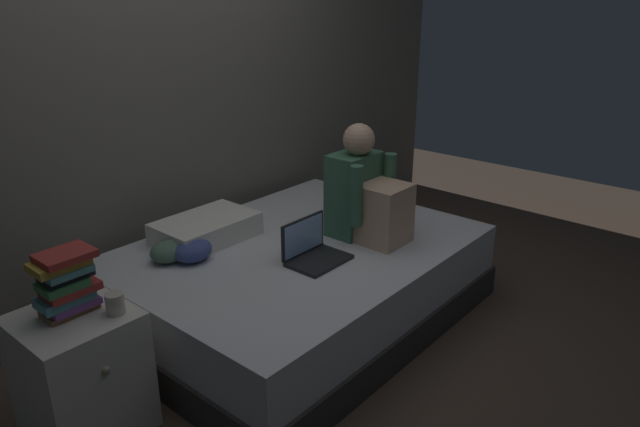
% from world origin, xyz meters
% --- Properties ---
extents(ground_plane, '(8.00, 8.00, 0.00)m').
position_xyz_m(ground_plane, '(0.00, 0.00, 0.00)').
color(ground_plane, '#47382D').
extents(wall_back, '(5.60, 0.10, 2.70)m').
position_xyz_m(wall_back, '(0.00, 1.20, 1.35)').
color(wall_back, slate).
rests_on(wall_back, ground_plane).
extents(bed, '(2.00, 1.50, 0.46)m').
position_xyz_m(bed, '(0.20, 0.30, 0.23)').
color(bed, '#332D2B').
rests_on(bed, ground_plane).
extents(nightstand, '(0.44, 0.46, 0.57)m').
position_xyz_m(nightstand, '(-1.10, 0.36, 0.28)').
color(nightstand, beige).
rests_on(nightstand, ground_plane).
extents(person_sitting, '(0.39, 0.44, 0.66)m').
position_xyz_m(person_sitting, '(0.53, 0.09, 0.71)').
color(person_sitting, '#38664C').
rests_on(person_sitting, bed).
extents(laptop, '(0.32, 0.23, 0.22)m').
position_xyz_m(laptop, '(0.09, 0.11, 0.52)').
color(laptop, black).
rests_on(laptop, bed).
extents(pillow, '(0.56, 0.36, 0.13)m').
position_xyz_m(pillow, '(-0.10, 0.75, 0.53)').
color(pillow, silver).
rests_on(pillow, bed).
extents(book_stack, '(0.24, 0.17, 0.27)m').
position_xyz_m(book_stack, '(-1.09, 0.38, 0.70)').
color(book_stack, brown).
rests_on(book_stack, nightstand).
extents(mug, '(0.08, 0.08, 0.09)m').
position_xyz_m(mug, '(-0.97, 0.24, 0.61)').
color(mug, '#BCB2A3').
rests_on(mug, nightstand).
extents(clothes_pile, '(0.29, 0.27, 0.12)m').
position_xyz_m(clothes_pile, '(-0.36, 0.63, 0.52)').
color(clothes_pile, '#4C6B56').
rests_on(clothes_pile, bed).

